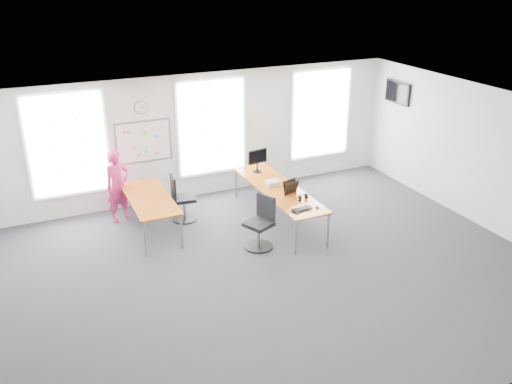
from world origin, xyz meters
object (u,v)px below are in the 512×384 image
desk_right (278,190)px  headphones (303,197)px  person (118,186)px  chair_right (261,225)px  monitor (257,159)px  keyboard (302,209)px  desk_left (150,201)px  chair_left (181,201)px

desk_right → headphones: bearing=-75.6°
desk_right → person: size_ratio=1.95×
chair_right → monitor: 2.28m
person → keyboard: size_ratio=3.64×
desk_left → monitor: monitor is taller
monitor → desk_left: bearing=-179.2°
desk_right → person: 3.51m
desk_left → chair_left: (0.75, 0.25, -0.25)m
chair_left → monitor: 2.05m
chair_right → person: 3.37m
headphones → desk_left: bearing=141.7°
chair_left → keyboard: bearing=-132.3°
desk_left → keyboard: (2.62, -1.85, 0.08)m
chair_left → person: 1.41m
chair_left → headphones: chair_left is taller
chair_right → desk_right: bearing=113.7°
chair_right → person: person is taller
keyboard → monitor: (0.07, 2.29, 0.32)m
chair_right → keyboard: chair_right is taller
person → desk_left: bearing=-80.4°
desk_left → person: 0.97m
headphones → monitor: 1.86m
chair_left → headphones: 2.73m
desk_right → keyboard: keyboard is taller
keyboard → chair_left: bearing=112.4°
desk_right → desk_left: (-2.70, 0.63, -0.01)m
chair_left → headphones: size_ratio=5.57×
headphones → person: bearing=134.1°
headphones → monitor: size_ratio=0.34×
desk_right → keyboard: size_ratio=7.10×
chair_right → chair_left: bearing=-173.4°
desk_left → monitor: bearing=9.3°
monitor → chair_right: bearing=-121.1°
person → monitor: 3.22m
chair_right → chair_left: chair_right is taller
desk_left → person: person is taller
keyboard → headphones: (0.28, 0.46, 0.04)m
headphones → monitor: bearing=83.8°
desk_right → monitor: size_ratio=5.73×
desk_right → chair_left: 2.16m
desk_right → chair_right: 1.30m
desk_left → person: (-0.49, 0.83, 0.11)m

